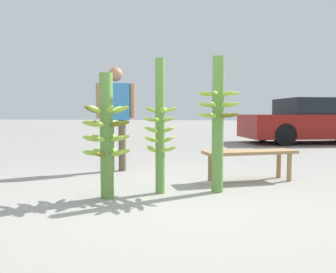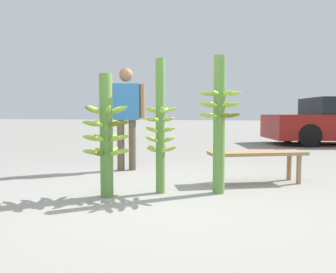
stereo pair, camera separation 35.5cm
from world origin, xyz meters
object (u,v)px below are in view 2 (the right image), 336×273
vendor_person (126,109)px  market_bench (257,157)px  banana_stalk_center (160,127)px  banana_stalk_right (219,121)px  banana_stalk_left (106,134)px

vendor_person → market_bench: bearing=-34.4°
banana_stalk_center → market_bench: size_ratio=1.18×
vendor_person → banana_stalk_right: bearing=-57.0°
banana_stalk_center → banana_stalk_right: bearing=15.7°
banana_stalk_left → banana_stalk_right: 1.23m
banana_stalk_center → vendor_person: size_ratio=0.93×
banana_stalk_center → vendor_person: 1.59m
banana_stalk_left → market_bench: 1.94m
banana_stalk_center → vendor_person: vendor_person is taller
banana_stalk_left → vendor_person: bearing=106.2°
banana_stalk_left → banana_stalk_center: size_ratio=0.88×
banana_stalk_left → market_bench: banana_stalk_left is taller
banana_stalk_left → banana_stalk_center: bearing=32.2°
banana_stalk_center → banana_stalk_right: banana_stalk_right is taller
market_bench → banana_stalk_left: bearing=-167.2°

